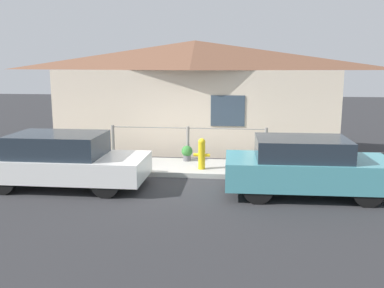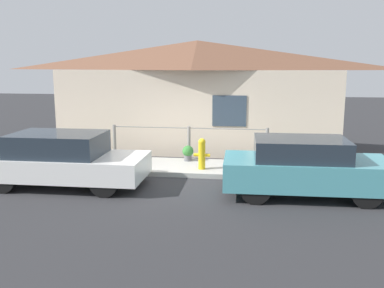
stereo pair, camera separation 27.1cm
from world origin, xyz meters
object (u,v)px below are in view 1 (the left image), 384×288
Objects in this scene: potted_plant_corner at (293,156)px; potted_plant_near_hydrant at (187,152)px; car_left at (63,160)px; fire_hydrant at (202,153)px; potted_plant_by_fence at (100,149)px; car_right at (306,166)px.

potted_plant_near_hydrant is at bearing 172.61° from potted_plant_corner.
car_left is 6.39m from potted_plant_corner.
fire_hydrant is 1.57× the size of potted_plant_corner.
potted_plant_corner is (3.16, -0.41, 0.05)m from potted_plant_near_hydrant.
potted_plant_by_fence is (-2.68, -0.22, 0.10)m from potted_plant_near_hydrant.
fire_hydrant is 2.67m from potted_plant_corner.
fire_hydrant is 1.87× the size of potted_plant_near_hydrant.
car_left is 1.06× the size of car_right.
car_left is 6.00m from car_right.
car_right reaches higher than car_left.
potted_plant_corner is (5.96, 2.29, -0.24)m from car_left.
potted_plant_near_hydrant is 2.69m from potted_plant_by_fence.
car_left is 7.28× the size of potted_plant_corner.
potted_plant_by_fence is (-5.87, 2.48, -0.20)m from car_right.
potted_plant_by_fence is at bearing -175.24° from potted_plant_near_hydrant.
car_right is 4.19m from potted_plant_near_hydrant.
car_right reaches higher than potted_plant_near_hydrant.
potted_plant_near_hydrant is (2.81, 2.70, -0.29)m from car_left.
car_left reaches higher than potted_plant_by_fence.
fire_hydrant reaches higher than potted_plant_by_fence.
car_left is 4.65× the size of fire_hydrant.
car_left is at bearing -136.15° from potted_plant_near_hydrant.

